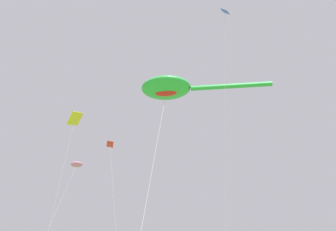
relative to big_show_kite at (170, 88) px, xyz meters
name	(u,v)px	position (x,y,z in m)	size (l,w,h in m)	color
big_show_kite	(170,88)	(0.00, 0.00, 0.00)	(7.66, 9.63, 14.63)	green
small_kite_tiny_distant	(225,44)	(-1.37, -5.36, 0.63)	(3.78, 3.73, 17.35)	blue
small_kite_delta_white	(110,151)	(8.02, 14.89, 0.87)	(0.95, 4.55, 16.32)	red
small_kite_stunt_black	(74,123)	(-3.45, 6.64, -2.57)	(1.25, 2.03, 12.44)	yellow
small_kite_box_yellow	(76,165)	(1.24, 12.00, -3.58)	(3.29, 1.43, 10.85)	pink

